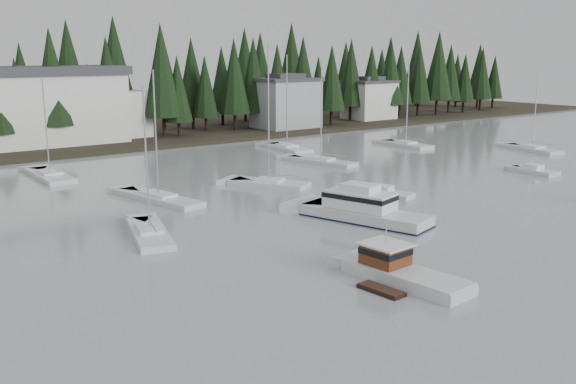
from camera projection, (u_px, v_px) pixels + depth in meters
The scene contains 17 objects.
far_shore_land at pixel (41, 135), 105.29m from camera, with size 240.00×54.00×1.00m, color black.
conifer_treeline at pixel (64, 142), 96.72m from camera, with size 200.00×22.00×20.00m, color black, non-canonical shape.
house_east_a at pixel (286, 102), 110.72m from camera, with size 10.60×8.48×9.25m.
house_east_b at pixel (369, 99), 125.37m from camera, with size 9.54×7.42×8.25m.
harbor_inn at pixel (48, 106), 90.90m from camera, with size 29.50×11.50×10.90m.
lobster_boat_brown at pixel (400, 274), 37.79m from camera, with size 4.50×8.18×3.95m.
cabin_cruiser_center at pixel (363, 212), 51.49m from camera, with size 6.12×11.19×4.59m.
sailboat_0 at pixel (150, 236), 47.08m from camera, with size 4.82×8.91×11.51m.
sailboat_1 at pixel (287, 149), 89.37m from camera, with size 3.77×9.14×13.51m.
sailboat_2 at pixel (159, 200), 58.53m from camera, with size 4.35×10.77×12.32m.
sailboat_4 at pixel (50, 177), 69.24m from camera, with size 3.10×10.07×11.11m.
sailboat_5 at pixel (321, 163), 78.26m from camera, with size 4.60×9.79×12.90m.
sailboat_7 at pixel (269, 185), 64.98m from camera, with size 6.49×8.46×14.71m.
sailboat_8 at pixel (406, 146), 92.63m from camera, with size 3.34×8.67×12.68m.
sailboat_9 at pixel (532, 150), 88.35m from camera, with size 4.47×9.14×11.13m.
runabout_1 at pixel (382, 195), 60.43m from camera, with size 3.94×6.29×1.42m.
runabout_2 at pixel (533, 172), 71.84m from camera, with size 2.44×5.48×1.42m.
Camera 1 is at (-31.07, -11.07, 13.22)m, focal length 40.00 mm.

